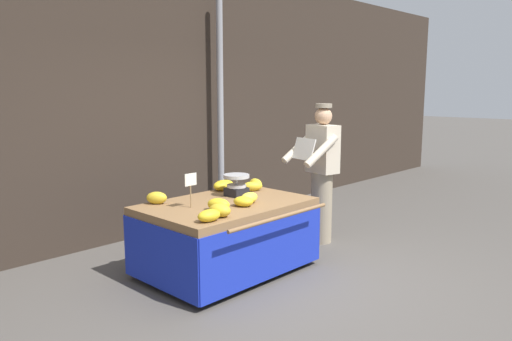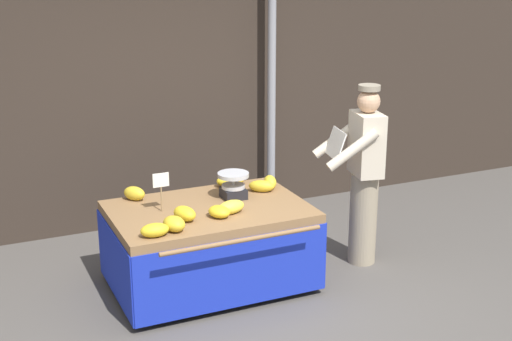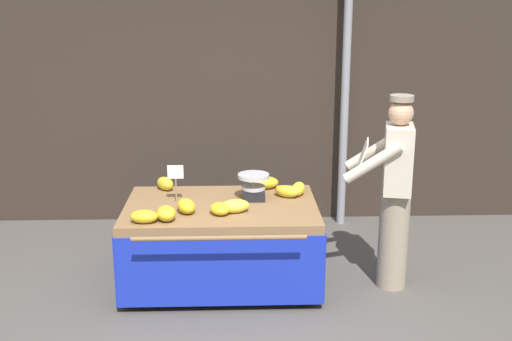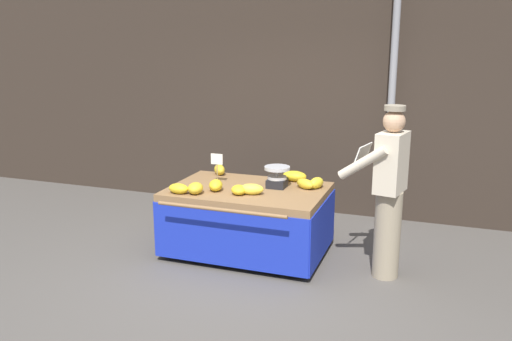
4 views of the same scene
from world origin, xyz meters
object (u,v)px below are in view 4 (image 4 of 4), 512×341
object	(u,v)px
banana_bunch_1	(251,189)
banana_bunch_0	(316,183)
banana_bunch_4	(196,188)
banana_bunch_6	(305,184)
weighing_scale	(277,177)
banana_bunch_7	(219,170)
street_pole	(391,102)
banana_bunch_3	(294,176)
banana_cart	(248,206)
banana_bunch_8	(239,190)
banana_bunch_5	(179,189)
banana_bunch_2	(216,185)
price_sign	(217,162)
vendor_person	(388,192)

from	to	relation	value
banana_bunch_1	banana_bunch_0	bearing A→B (deg)	38.32
banana_bunch_4	banana_bunch_6	bearing A→B (deg)	29.56
weighing_scale	banana_bunch_7	bearing A→B (deg)	159.33
street_pole	banana_bunch_3	bearing A→B (deg)	-131.26
banana_cart	banana_bunch_8	xyz separation A→B (m)	(-0.00, -0.25, 0.25)
banana_bunch_1	banana_bunch_5	xyz separation A→B (m)	(-0.73, -0.23, -0.00)
banana_cart	banana_bunch_2	distance (m)	0.44
weighing_scale	price_sign	bearing A→B (deg)	-174.41
street_pole	vendor_person	size ratio (longest dim) A/B	1.83
banana_bunch_4	banana_bunch_1	bearing A→B (deg)	17.57
weighing_scale	banana_bunch_8	xyz separation A→B (m)	(-0.29, -0.40, -0.07)
street_pole	banana_bunch_0	distance (m)	1.61
banana_bunch_4	banana_bunch_5	world-z (taller)	banana_bunch_4
banana_bunch_0	banana_bunch_2	size ratio (longest dim) A/B	0.94
banana_bunch_2	banana_bunch_7	distance (m)	0.70
banana_bunch_3	banana_bunch_5	bearing A→B (deg)	-138.13
street_pole	banana_bunch_8	distance (m)	2.35
banana_bunch_4	banana_bunch_2	bearing A→B (deg)	50.57
banana_bunch_8	vendor_person	world-z (taller)	vendor_person
price_sign	banana_bunch_1	xyz separation A→B (m)	(0.52, -0.29, -0.19)
banana_bunch_6	banana_bunch_3	bearing A→B (deg)	125.87
banana_cart	price_sign	distance (m)	0.60
street_pole	banana_bunch_6	world-z (taller)	street_pole
weighing_scale	banana_bunch_3	xyz separation A→B (m)	(0.11, 0.32, -0.06)
banana_bunch_1	banana_bunch_7	world-z (taller)	banana_bunch_7
banana_bunch_5	banana_bunch_6	bearing A→B (deg)	27.78
street_pole	banana_bunch_2	size ratio (longest dim) A/B	13.85
price_sign	banana_bunch_2	bearing A→B (deg)	-68.96
banana_bunch_0	banana_bunch_5	size ratio (longest dim) A/B	0.96
weighing_scale	banana_bunch_6	distance (m)	0.31
price_sign	banana_bunch_6	xyz separation A→B (m)	(0.98, 0.12, -0.19)
banana_bunch_2	banana_bunch_4	world-z (taller)	banana_bunch_4
banana_bunch_7	banana_bunch_6	bearing A→B (deg)	-12.85
banana_bunch_2	banana_bunch_4	xyz separation A→B (m)	(-0.15, -0.18, 0.00)
banana_cart	banana_bunch_2	world-z (taller)	banana_bunch_2
banana_bunch_5	vendor_person	bearing A→B (deg)	9.01
banana_bunch_7	banana_bunch_1	bearing A→B (deg)	-45.40
banana_cart	banana_bunch_4	bearing A→B (deg)	-138.38
banana_bunch_6	banana_bunch_7	distance (m)	1.15
banana_bunch_0	banana_bunch_6	distance (m)	0.13
banana_bunch_1	banana_bunch_3	world-z (taller)	banana_bunch_3
price_sign	vendor_person	bearing A→B (deg)	-5.36
banana_bunch_0	banana_bunch_2	world-z (taller)	banana_bunch_0
price_sign	banana_bunch_1	size ratio (longest dim) A/B	1.34
banana_bunch_2	banana_bunch_7	bearing A→B (deg)	110.40
banana_bunch_8	vendor_person	xyz separation A→B (m)	(1.50, 0.15, 0.08)
banana_bunch_4	banana_bunch_0	bearing A→B (deg)	29.18
banana_bunch_2	price_sign	bearing A→B (deg)	111.04
banana_bunch_0	banana_bunch_1	world-z (taller)	banana_bunch_0
weighing_scale	banana_bunch_2	bearing A→B (deg)	-148.97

